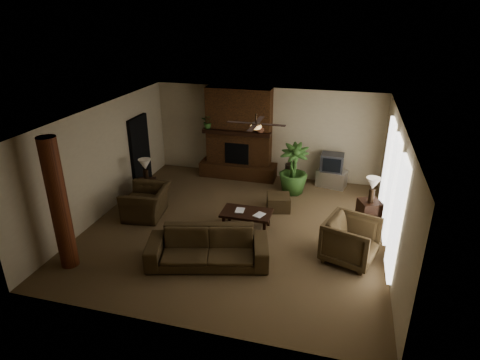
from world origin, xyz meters
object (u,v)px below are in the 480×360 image
(tv_stand, at_px, (332,178))
(lamp_left, at_px, (145,166))
(sofa, at_px, (208,242))
(floor_vase, at_px, (291,173))
(side_table_left, at_px, (147,190))
(coffee_table, at_px, (246,214))
(side_table_right, at_px, (369,211))
(armchair_right, at_px, (351,239))
(ottoman, at_px, (278,202))
(floor_plant, at_px, (293,179))
(armchair_left, at_px, (146,197))
(log_column, at_px, (59,205))
(lamp_right, at_px, (373,185))

(tv_stand, relative_size, lamp_left, 1.31)
(sofa, height_order, floor_vase, sofa)
(tv_stand, relative_size, side_table_left, 1.55)
(coffee_table, bearing_deg, side_table_right, 21.35)
(armchair_right, relative_size, floor_vase, 1.36)
(ottoman, height_order, floor_plant, floor_plant)
(armchair_left, xyz_separation_m, lamp_left, (-0.42, 0.87, 0.48))
(log_column, distance_m, armchair_left, 2.62)
(ottoman, relative_size, tv_stand, 0.71)
(tv_stand, height_order, lamp_right, lamp_right)
(floor_plant, bearing_deg, tv_stand, 35.44)
(tv_stand, xyz_separation_m, floor_plant, (-1.07, -0.76, 0.16))
(lamp_left, height_order, side_table_right, lamp_left)
(lamp_left, bearing_deg, armchair_right, -16.00)
(coffee_table, height_order, side_table_left, side_table_left)
(side_table_left, bearing_deg, tv_stand, 24.25)
(armchair_left, xyz_separation_m, tv_stand, (4.50, 3.14, -0.27))
(side_table_right, distance_m, lamp_right, 0.73)
(side_table_right, height_order, lamp_right, lamp_right)
(side_table_left, bearing_deg, lamp_left, -47.85)
(side_table_right, bearing_deg, floor_plant, 150.25)
(floor_vase, relative_size, lamp_left, 1.18)
(armchair_left, relative_size, side_table_left, 2.16)
(lamp_left, height_order, lamp_right, same)
(tv_stand, relative_size, floor_vase, 1.10)
(lamp_right, bearing_deg, tv_stand, 117.21)
(sofa, bearing_deg, ottoman, 55.62)
(armchair_left, distance_m, side_table_left, 1.05)
(side_table_left, height_order, lamp_left, lamp_left)
(sofa, bearing_deg, armchair_left, 129.89)
(armchair_left, xyz_separation_m, lamp_right, (5.53, 1.13, 0.48))
(sofa, height_order, lamp_left, lamp_left)
(lamp_left, bearing_deg, sofa, -42.90)
(tv_stand, xyz_separation_m, floor_vase, (-1.20, -0.31, 0.18))
(sofa, height_order, side_table_right, sofa)
(lamp_right, bearing_deg, side_table_left, -177.90)
(armchair_right, height_order, lamp_left, lamp_left)
(lamp_right, bearing_deg, coffee_table, -159.53)
(coffee_table, distance_m, floor_plant, 2.46)
(tv_stand, height_order, side_table_left, side_table_left)
(side_table_left, height_order, side_table_right, same)
(side_table_right, bearing_deg, tv_stand, 117.81)
(side_table_right, bearing_deg, armchair_right, -103.07)
(side_table_left, bearing_deg, floor_vase, 27.05)
(armchair_right, xyz_separation_m, tv_stand, (-0.60, 3.85, -0.27))
(floor_vase, distance_m, side_table_left, 4.22)
(ottoman, xyz_separation_m, tv_stand, (1.27, 1.93, 0.05))
(log_column, bearing_deg, side_table_right, 30.46)
(armchair_right, xyz_separation_m, lamp_left, (-5.52, 1.58, 0.48))
(armchair_left, xyz_separation_m, side_table_right, (5.53, 1.18, -0.24))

